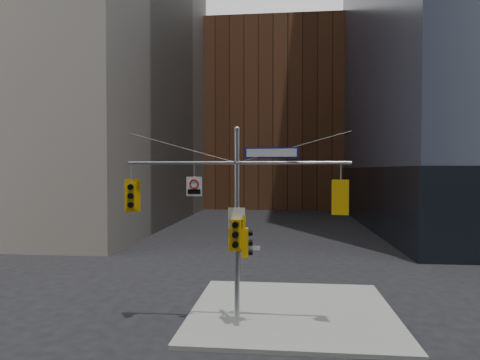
% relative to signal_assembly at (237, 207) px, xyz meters
% --- Properties ---
extents(ground, '(160.00, 160.00, 0.00)m').
position_rel_signal_assembly_xyz_m(ground, '(0.00, -1.99, -4.42)').
color(ground, black).
rests_on(ground, ground).
extents(sidewalk_corner, '(8.00, 8.00, 0.15)m').
position_rel_signal_assembly_xyz_m(sidewalk_corner, '(2.00, 2.01, -4.34)').
color(sidewalk_corner, gray).
rests_on(sidewalk_corner, ground).
extents(brick_midrise, '(26.00, 20.00, 28.00)m').
position_rel_signal_assembly_xyz_m(brick_midrise, '(0.00, 56.01, 9.58)').
color(brick_midrise, brown).
rests_on(brick_midrise, ground).
extents(signal_assembly, '(8.00, 0.80, 7.30)m').
position_rel_signal_assembly_xyz_m(signal_assembly, '(0.00, 0.00, 0.00)').
color(signal_assembly, gray).
rests_on(signal_assembly, ground).
extents(traffic_light_west_arm, '(0.57, 0.50, 1.21)m').
position_rel_signal_assembly_xyz_m(traffic_light_west_arm, '(-3.90, 0.01, 0.38)').
color(traffic_light_west_arm, '#E0A60B').
rests_on(traffic_light_west_arm, ground).
extents(traffic_light_east_arm, '(0.58, 0.53, 1.22)m').
position_rel_signal_assembly_xyz_m(traffic_light_east_arm, '(3.64, 0.00, 0.38)').
color(traffic_light_east_arm, '#E0A60B').
rests_on(traffic_light_east_arm, ground).
extents(traffic_light_pole_side, '(0.43, 0.36, 1.04)m').
position_rel_signal_assembly_xyz_m(traffic_light_pole_side, '(0.32, 0.01, -1.27)').
color(traffic_light_pole_side, '#E0A60B').
rests_on(traffic_light_pole_side, ground).
extents(traffic_light_pole_front, '(0.62, 0.49, 1.29)m').
position_rel_signal_assembly_xyz_m(traffic_light_pole_front, '(0.00, -0.27, -0.92)').
color(traffic_light_pole_front, '#E0A60B').
rests_on(traffic_light_pole_front, ground).
extents(street_sign_blade, '(1.89, 0.23, 0.37)m').
position_rel_signal_assembly_xyz_m(street_sign_blade, '(1.22, 0.00, 1.93)').
color(street_sign_blade, '#101995').
rests_on(street_sign_blade, ground).
extents(regulatory_sign_arm, '(0.56, 0.08, 0.70)m').
position_rel_signal_assembly_xyz_m(regulatory_sign_arm, '(-1.55, -0.02, 0.75)').
color(regulatory_sign_arm, silver).
rests_on(regulatory_sign_arm, ground).
extents(regulatory_sign_pole, '(0.59, 0.06, 0.77)m').
position_rel_signal_assembly_xyz_m(regulatory_sign_pole, '(0.00, -0.11, -0.42)').
color(regulatory_sign_pole, silver).
rests_on(regulatory_sign_pole, ground).
extents(street_blade_ew, '(0.76, 0.11, 0.15)m').
position_rel_signal_assembly_xyz_m(street_blade_ew, '(0.45, 0.01, -1.47)').
color(street_blade_ew, silver).
rests_on(street_blade_ew, ground).
extents(street_blade_ns, '(0.12, 0.76, 0.15)m').
position_rel_signal_assembly_xyz_m(street_blade_ns, '(0.00, 0.46, -1.46)').
color(street_blade_ns, '#145926').
rests_on(street_blade_ns, ground).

